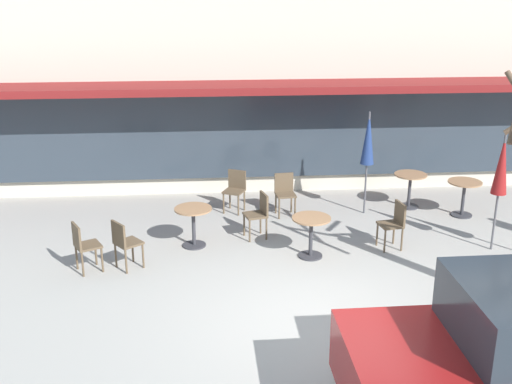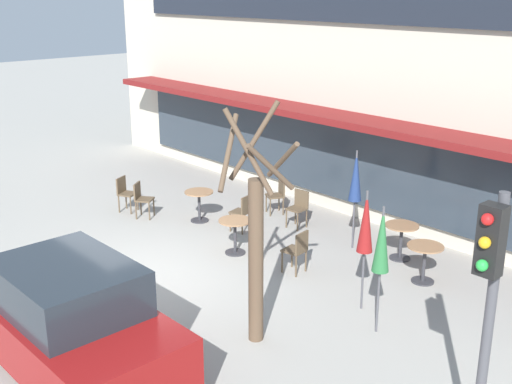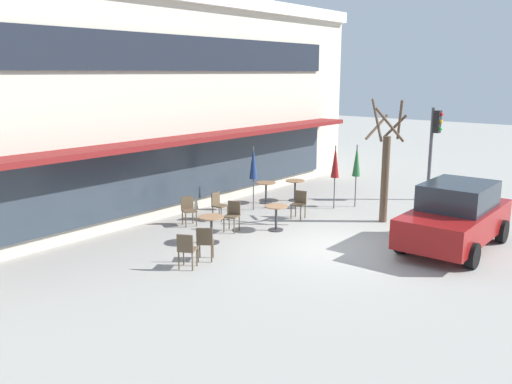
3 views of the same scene
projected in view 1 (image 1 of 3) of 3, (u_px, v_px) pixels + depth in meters
The scene contains 14 objects.
ground_plane at pixel (319, 323), 9.44m from camera, with size 80.00×80.00×0.00m, color #9E9B93.
building_facade at pixel (262, 20), 17.65m from camera, with size 19.85×9.10×7.27m.
cafe_table_near_wall at pixel (193, 220), 11.93m from camera, with size 0.70×0.70×0.76m.
cafe_table_streetside at pixel (311, 230), 11.48m from camera, with size 0.70×0.70×0.76m.
cafe_table_by_tree at pixel (464, 193), 13.43m from camera, with size 0.70×0.70×0.76m.
cafe_table_mid_patio at pixel (410, 185), 13.92m from camera, with size 0.70×0.70×0.76m.
patio_umbrella_cream_folded at pixel (368, 139), 13.21m from camera, with size 0.28×0.28×2.20m.
patio_umbrella_corner_open at pixel (502, 166), 11.42m from camera, with size 0.28×0.28×2.20m.
cafe_chair_0 at pixel (83, 244), 10.89m from camera, with size 0.54×0.54×0.89m.
cafe_chair_1 at pixel (394, 222), 11.84m from camera, with size 0.46×0.46×0.89m.
cafe_chair_2 at pixel (259, 212), 12.32m from camera, with size 0.49×0.49×0.89m.
cafe_chair_3 at pixel (124, 241), 10.99m from camera, with size 0.56×0.56×0.89m.
cafe_chair_4 at pixel (235, 188), 13.70m from camera, with size 0.53×0.53×0.89m.
cafe_chair_5 at pixel (285, 191), 13.49m from camera, with size 0.44×0.44×0.89m.
Camera 1 is at (-1.57, -8.20, 4.91)m, focal length 45.00 mm.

